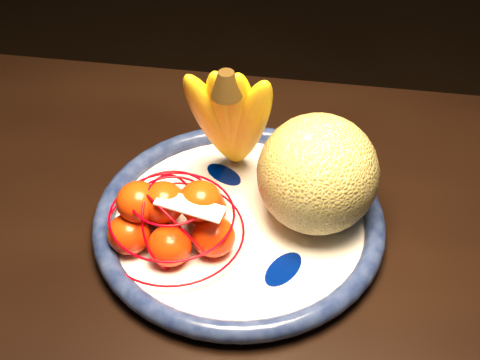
# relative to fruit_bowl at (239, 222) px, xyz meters

# --- Properties ---
(fruit_bowl) EXTENTS (0.33, 0.33, 0.03)m
(fruit_bowl) POSITION_rel_fruit_bowl_xyz_m (0.00, 0.00, 0.00)
(fruit_bowl) COLOR white
(fruit_bowl) RESTS_ON dining_table
(cantaloupe) EXTENTS (0.13, 0.13, 0.13)m
(cantaloupe) POSITION_rel_fruit_bowl_xyz_m (0.08, 0.02, 0.07)
(cantaloupe) COLOR olive
(cantaloupe) RESTS_ON fruit_bowl
(banana_bunch) EXTENTS (0.13, 0.12, 0.20)m
(banana_bunch) POSITION_rel_fruit_bowl_xyz_m (-0.02, 0.07, 0.10)
(banana_bunch) COLOR yellow
(banana_bunch) RESTS_ON fruit_bowl
(mandarin_bag) EXTENTS (0.17, 0.17, 0.10)m
(mandarin_bag) POSITION_rel_fruit_bowl_xyz_m (-0.07, -0.03, 0.03)
(mandarin_bag) COLOR #F84008
(mandarin_bag) RESTS_ON fruit_bowl
(price_tag) EXTENTS (0.08, 0.04, 0.01)m
(price_tag) POSITION_rel_fruit_bowl_xyz_m (-0.05, -0.05, 0.07)
(price_tag) COLOR white
(price_tag) RESTS_ON mandarin_bag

